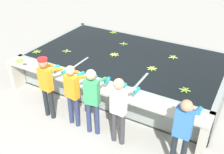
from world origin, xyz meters
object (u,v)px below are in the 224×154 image
(banana_bunch_floating_1, at_px, (124,44))
(banana_bunch_ledge_1, at_px, (19,61))
(worker_4, at_px, (183,128))
(banana_bunch_floating_4, at_px, (37,52))
(banana_bunch_ledge_0, at_px, (90,85))
(banana_bunch_floating_5, at_px, (185,90))
(banana_bunch_floating_7, at_px, (67,51))
(banana_bunch_floating_0, at_px, (113,32))
(knife_0, at_px, (28,64))
(worker_1, at_px, (73,91))
(banana_bunch_ledge_2, at_px, (57,70))
(worker_3, at_px, (119,106))
(banana_bunch_floating_2, at_px, (114,55))
(banana_bunch_floating_3, at_px, (173,57))
(worker_0, at_px, (47,82))
(banana_bunch_floating_6, at_px, (152,69))
(worker_2, at_px, (93,96))

(banana_bunch_floating_1, height_order, banana_bunch_ledge_1, banana_bunch_ledge_1)
(worker_4, bearing_deg, banana_bunch_floating_1, 132.84)
(banana_bunch_floating_1, distance_m, banana_bunch_ledge_1, 3.14)
(banana_bunch_floating_4, xyz_separation_m, banana_bunch_ledge_0, (2.40, -0.76, 0.00))
(banana_bunch_floating_5, distance_m, banana_bunch_floating_7, 3.66)
(banana_bunch_floating_5, xyz_separation_m, banana_bunch_ledge_1, (-4.38, -0.81, 0.00))
(banana_bunch_floating_0, xyz_separation_m, banana_bunch_ledge_1, (-1.19, -3.17, 0.00))
(knife_0, bearing_deg, worker_1, -14.17)
(banana_bunch_floating_0, relative_size, knife_0, 0.84)
(banana_bunch_floating_7, xyz_separation_m, banana_bunch_ledge_2, (0.49, -1.04, 0.00))
(worker_3, bearing_deg, banana_bunch_ledge_1, 171.37)
(worker_1, relative_size, knife_0, 4.80)
(worker_3, distance_m, banana_bunch_floating_2, 2.53)
(banana_bunch_floating_1, bearing_deg, banana_bunch_floating_3, -5.25)
(banana_bunch_floating_4, bearing_deg, banana_bunch_ledge_0, -17.59)
(worker_3, bearing_deg, worker_4, -0.49)
(worker_1, bearing_deg, banana_bunch_ledge_2, 148.49)
(worker_3, distance_m, banana_bunch_floating_1, 3.31)
(banana_bunch_floating_3, relative_size, knife_0, 0.84)
(banana_bunch_floating_2, distance_m, banana_bunch_ledge_1, 2.65)
(worker_0, xyz_separation_m, worker_3, (1.89, 0.05, -0.01))
(worker_1, height_order, banana_bunch_floating_3, worker_1)
(banana_bunch_floating_3, bearing_deg, banana_bunch_floating_1, 174.75)
(worker_3, relative_size, banana_bunch_floating_3, 5.85)
(banana_bunch_floating_3, distance_m, banana_bunch_floating_4, 3.97)
(banana_bunch_floating_2, relative_size, banana_bunch_floating_3, 1.01)
(banana_bunch_ledge_1, relative_size, knife_0, 0.86)
(banana_bunch_floating_2, height_order, banana_bunch_ledge_2, banana_bunch_ledge_2)
(worker_1, bearing_deg, worker_4, -0.58)
(banana_bunch_ledge_1, bearing_deg, banana_bunch_ledge_0, -1.88)
(banana_bunch_floating_3, distance_m, banana_bunch_ledge_2, 3.25)
(banana_bunch_floating_6, bearing_deg, banana_bunch_ledge_2, -148.71)
(banana_bunch_floating_4, bearing_deg, worker_3, -19.39)
(banana_bunch_floating_6, bearing_deg, banana_bunch_floating_4, -167.97)
(banana_bunch_floating_0, xyz_separation_m, knife_0, (-0.86, -3.20, -0.01))
(worker_4, relative_size, banana_bunch_floating_5, 5.65)
(worker_3, xyz_separation_m, knife_0, (-3.07, 0.49, -0.07))
(worker_1, height_order, banana_bunch_ledge_0, worker_1)
(banana_bunch_floating_0, relative_size, banana_bunch_floating_2, 0.99)
(worker_4, height_order, banana_bunch_floating_1, worker_4)
(worker_0, bearing_deg, banana_bunch_floating_6, 47.00)
(worker_2, height_order, worker_3, worker_2)
(worker_4, relative_size, banana_bunch_ledge_2, 5.71)
(banana_bunch_floating_1, height_order, banana_bunch_floating_5, same)
(worker_3, bearing_deg, worker_2, -178.86)
(banana_bunch_floating_4, bearing_deg, banana_bunch_floating_3, 24.26)
(worker_1, distance_m, banana_bunch_ledge_2, 1.17)
(worker_4, relative_size, banana_bunch_floating_3, 5.76)
(worker_0, bearing_deg, banana_bunch_ledge_0, 29.06)
(banana_bunch_floating_2, height_order, knife_0, banana_bunch_floating_2)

